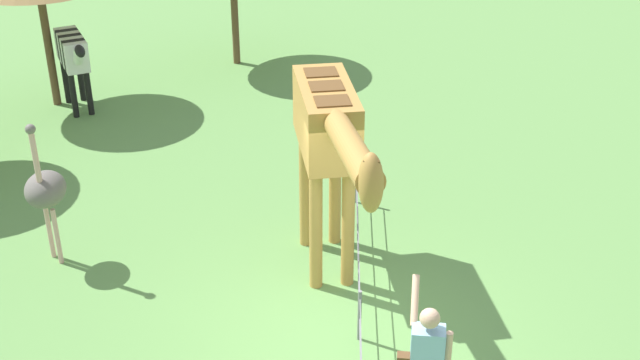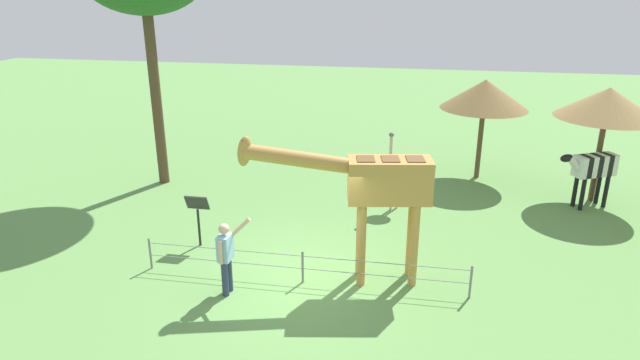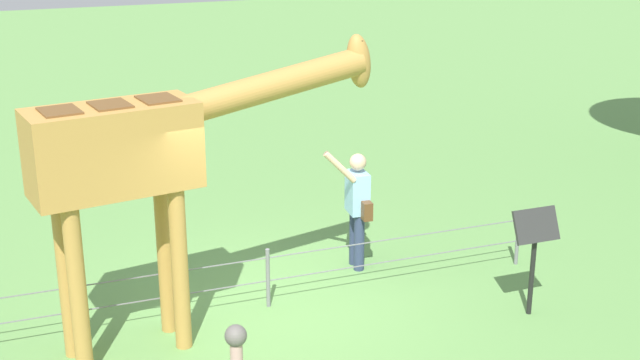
% 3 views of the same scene
% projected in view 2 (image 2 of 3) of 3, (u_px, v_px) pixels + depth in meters
% --- Properties ---
extents(ground_plane, '(60.00, 60.00, 0.00)m').
position_uv_depth(ground_plane, '(304.00, 280.00, 12.14)').
color(ground_plane, '#60934C').
extents(giraffe, '(4.01, 1.15, 3.25)m').
position_uv_depth(giraffe, '(372.00, 186.00, 11.42)').
color(giraffe, '#BC8942').
rests_on(giraffe, ground_plane).
extents(visitor, '(0.66, 0.59, 1.70)m').
position_uv_depth(visitor, '(226.00, 254.00, 11.34)').
color(visitor, navy).
rests_on(visitor, ground_plane).
extents(zebra, '(1.75, 1.09, 1.66)m').
position_uv_depth(zebra, '(592.00, 168.00, 15.57)').
color(zebra, black).
rests_on(zebra, ground_plane).
extents(ostrich, '(0.70, 0.56, 2.25)m').
position_uv_depth(ostrich, '(395.00, 170.00, 15.41)').
color(ostrich, '#CC9E93').
rests_on(ostrich, ground_plane).
extents(shade_hut_near, '(2.73, 2.73, 3.21)m').
position_uv_depth(shade_hut_near, '(485.00, 95.00, 17.39)').
color(shade_hut_near, brown).
rests_on(shade_hut_near, ground_plane).
extents(shade_hut_far, '(2.79, 2.79, 3.35)m').
position_uv_depth(shade_hut_far, '(608.00, 103.00, 15.44)').
color(shade_hut_far, brown).
rests_on(shade_hut_far, ground_plane).
extents(info_sign, '(0.56, 0.21, 1.32)m').
position_uv_depth(info_sign, '(198.00, 210.00, 13.37)').
color(info_sign, black).
rests_on(info_sign, ground_plane).
extents(wire_fence, '(7.05, 0.05, 0.75)m').
position_uv_depth(wire_fence, '(303.00, 266.00, 11.89)').
color(wire_fence, slate).
rests_on(wire_fence, ground_plane).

